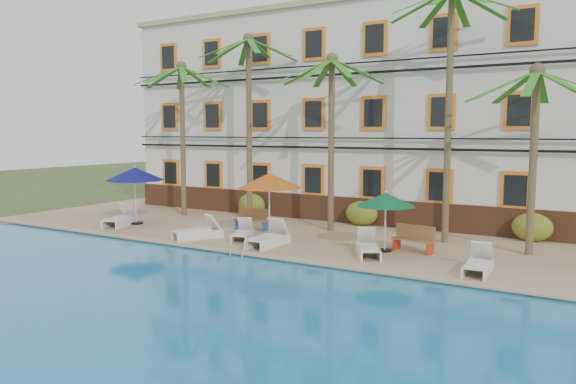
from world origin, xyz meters
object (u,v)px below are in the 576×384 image
Objects in this scene: palm_a at (182,116)px; lounger_f at (478,264)px; palm_c at (331,116)px; umbrella_red at (269,181)px; lounger_c at (243,233)px; palm_e at (535,129)px; lounger_a at (121,218)px; bench_left at (252,219)px; lounger_e at (368,247)px; lounger_d at (269,237)px; umbrella_green at (386,200)px; umbrella_blue at (135,174)px; palm_b at (249,102)px; pool_ladder at (242,254)px; palm_d at (450,81)px; bench_right at (414,238)px; lounger_b at (198,231)px.

lounger_f is at bearing -15.76° from palm_a.
palm_c is (8.32, -0.16, -0.12)m from palm_a.
lounger_c is at bearing -134.24° from umbrella_red.
palm_e is 2.94× the size of lounger_a.
lounger_e is at bearing -18.47° from bench_left.
lounger_d reaches higher than bench_left.
umbrella_green is (4.79, 0.06, -0.45)m from umbrella_red.
umbrella_blue is at bearing 172.74° from lounger_d.
lounger_e is (7.82, -4.18, -5.27)m from palm_b.
lounger_c is at bearing -30.64° from palm_a.
umbrella_blue is 1.00× the size of umbrella_red.
lounger_e reaches higher than pool_ladder.
palm_d reaches higher than umbrella_green.
pool_ladder is (-3.99, -3.00, -1.82)m from umbrella_green.
pool_ladder is at bearing -56.97° from palm_b.
palm_b reaches higher than bench_right.
lounger_c is 9.05m from lounger_f.
lounger_a is at bearing -173.24° from umbrella_red.
lounger_e is at bearing -147.75° from palm_e.
lounger_d is at bearing 90.51° from pool_ladder.
lounger_e is at bearing -2.96° from umbrella_blue.
palm_d reaches higher than lounger_e.
palm_e reaches higher than lounger_d.
palm_c is 5.39m from umbrella_green.
umbrella_blue is 15.54m from lounger_f.
lounger_b is 1.33× the size of bench_right.
umbrella_red is 7.67m from lounger_a.
bench_right is at bearing -155.97° from palm_e.
lounger_e is (-1.60, -3.61, -5.75)m from palm_d.
palm_b reaches higher than palm_c.
umbrella_blue reaches higher than umbrella_red.
pool_ladder is at bearing -24.84° from lounger_b.
lounger_c is (-5.54, -0.83, -1.55)m from umbrella_green.
palm_c is 6.14m from lounger_c.
palm_e is at bearing 16.09° from lounger_c.
bench_right is 2.10× the size of pool_ladder.
palm_a reaches higher than lounger_a.
palm_b is 10.69m from bench_right.
lounger_a is (-16.57, -2.98, -3.94)m from palm_e.
palm_d is 15.12m from lounger_a.
lounger_b is (4.70, -1.23, -1.97)m from umbrella_blue.
palm_c is 4.01m from umbrella_red.
umbrella_blue is 11.89m from umbrella_green.
palm_d reaches higher than lounger_c.
bench_right is (8.98, -2.80, -5.09)m from palm_b.
bench_right reaches higher than pool_ladder.
umbrella_blue is at bearing -136.74° from palm_b.
bench_left is at bearing -168.93° from palm_d.
palm_b is 6.17m from umbrella_blue.
bench_left is (-1.68, 1.23, -1.80)m from umbrella_red.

